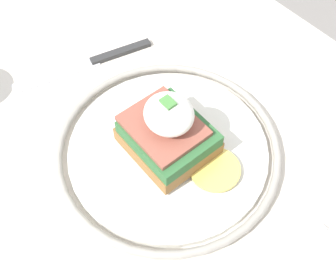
% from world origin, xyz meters
% --- Properties ---
extents(dining_table, '(0.85, 0.66, 0.76)m').
position_xyz_m(dining_table, '(0.00, 0.00, 0.61)').
color(dining_table, beige).
rests_on(dining_table, ground_plane).
extents(plate, '(0.27, 0.27, 0.02)m').
position_xyz_m(plate, '(-0.02, -0.01, 0.77)').
color(plate, silver).
rests_on(plate, dining_table).
extents(sandwich, '(0.14, 0.09, 0.09)m').
position_xyz_m(sandwich, '(-0.02, -0.01, 0.81)').
color(sandwich, olive).
rests_on(sandwich, plate).
extents(fork, '(0.02, 0.14, 0.00)m').
position_xyz_m(fork, '(-0.20, -0.01, 0.76)').
color(fork, silver).
rests_on(fork, dining_table).
extents(knife, '(0.06, 0.20, 0.01)m').
position_xyz_m(knife, '(0.17, -0.03, 0.76)').
color(knife, '#2D2D2D').
rests_on(knife, dining_table).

